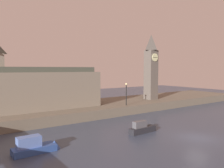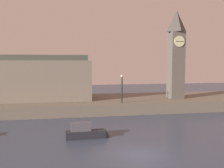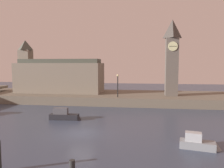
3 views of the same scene
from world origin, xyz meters
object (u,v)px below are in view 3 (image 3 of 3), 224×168
clock_tower (172,57)px  boat_barge_dark (66,116)px  boat_cruiser_grey (200,143)px  parliament_hall (58,76)px  streetlamp (118,83)px

clock_tower → boat_barge_dark: 21.39m
clock_tower → boat_barge_dark: (-14.61, -13.52, -7.83)m
boat_cruiser_grey → parliament_hall: bearing=132.5°
parliament_hall → streetlamp: parliament_hall is taller
clock_tower → streetlamp: clock_tower is taller
parliament_hall → boat_cruiser_grey: (21.52, -23.47, -4.29)m
parliament_hall → clock_tower: bearing=-5.6°
parliament_hall → boat_cruiser_grey: 32.13m
streetlamp → parliament_hall: bearing=156.7°
clock_tower → boat_cruiser_grey: 22.75m
boat_barge_dark → boat_cruiser_grey: bearing=-28.6°
streetlamp → boat_cruiser_grey: size_ratio=1.11×
streetlamp → clock_tower: bearing=20.0°
clock_tower → boat_cruiser_grey: size_ratio=3.82×
clock_tower → boat_barge_dark: clock_tower is taller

